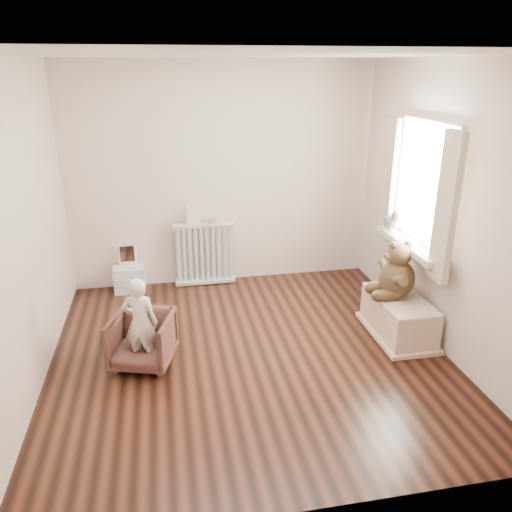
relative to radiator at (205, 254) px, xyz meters
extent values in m
cube|color=black|center=(0.25, -1.68, -0.39)|extent=(3.60, 3.60, 0.01)
cube|color=white|center=(0.25, -1.68, 2.21)|extent=(3.60, 3.60, 0.01)
cube|color=silver|center=(0.25, 0.12, 0.91)|extent=(3.60, 0.02, 2.60)
cube|color=silver|center=(0.25, -3.48, 0.91)|extent=(3.60, 0.02, 2.60)
cube|color=silver|center=(-1.55, -1.68, 0.91)|extent=(0.02, 3.60, 2.60)
cube|color=silver|center=(2.05, -1.68, 0.91)|extent=(0.02, 3.60, 2.60)
cube|color=white|center=(2.01, -1.38, 1.06)|extent=(0.03, 0.90, 1.10)
cube|color=silver|center=(1.92, -1.38, 0.48)|extent=(0.22, 1.10, 0.06)
cube|color=beige|center=(1.90, -1.95, 1.00)|extent=(0.06, 0.26, 1.30)
cube|color=beige|center=(1.90, -0.81, 1.00)|extent=(0.06, 0.26, 1.30)
cube|color=silver|center=(0.00, 0.00, 0.00)|extent=(0.73, 0.14, 0.77)
cube|color=beige|center=(-0.10, 0.00, 0.52)|extent=(0.16, 0.01, 0.27)
cylinder|color=#A59E8C|center=(0.10, 0.00, 0.41)|extent=(0.09, 0.09, 0.06)
cube|color=silver|center=(-0.90, -0.03, -0.11)|extent=(0.35, 0.25, 0.55)
imported|color=#502D24|center=(-0.71, -1.66, -0.15)|extent=(0.65, 0.66, 0.48)
imported|color=silver|center=(-0.71, -1.71, 0.05)|extent=(0.35, 0.28, 0.84)
cube|color=beige|center=(1.77, -1.59, -0.19)|extent=(0.45, 0.85, 0.40)
camera|label=1|loc=(-0.44, -5.65, 2.14)|focal=35.00mm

